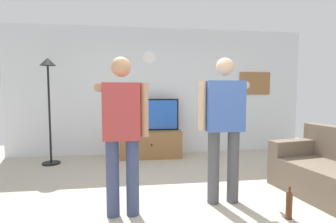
{
  "coord_description": "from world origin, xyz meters",
  "views": [
    {
      "loc": [
        -0.6,
        -2.62,
        1.35
      ],
      "look_at": [
        -0.07,
        1.2,
        1.05
      ],
      "focal_mm": 27.37,
      "sensor_mm": 36.0,
      "label": 1
    }
  ],
  "objects": [
    {
      "name": "person_standing_nearer_lamp",
      "position": [
        -0.72,
        0.14,
        0.97
      ],
      "size": [
        0.57,
        0.78,
        1.71
      ],
      "color": "#384266",
      "rests_on": "ground_plane"
    },
    {
      "name": "ground_plane",
      "position": [
        0.0,
        0.0,
        0.0
      ],
      "size": [
        8.4,
        8.4,
        0.0
      ],
      "primitive_type": "plane",
      "color": "#B2A893"
    },
    {
      "name": "floor_lamp",
      "position": [
        -2.13,
        2.32,
        1.4
      ],
      "size": [
        0.32,
        0.32,
        1.96
      ],
      "color": "black",
      "rests_on": "ground_plane"
    },
    {
      "name": "person_standing_nearer_couch",
      "position": [
        0.48,
        0.31,
        1.0
      ],
      "size": [
        0.63,
        0.78,
        1.75
      ],
      "color": "#4C4C51",
      "rests_on": "ground_plane"
    },
    {
      "name": "television",
      "position": [
        -0.24,
        2.65,
        0.87
      ],
      "size": [
        1.17,
        0.07,
        0.66
      ],
      "color": "black",
      "rests_on": "tv_stand"
    },
    {
      "name": "beverage_bottle",
      "position": [
        1.03,
        -0.2,
        0.15
      ],
      "size": [
        0.07,
        0.07,
        0.35
      ],
      "color": "#592D19",
      "rests_on": "ground_plane"
    },
    {
      "name": "wall_clock",
      "position": [
        -0.24,
        2.89,
        2.08
      ],
      "size": [
        0.27,
        0.03,
        0.27
      ],
      "primitive_type": "cylinder",
      "rotation": [
        1.57,
        0.0,
        0.0
      ],
      "color": "white"
    },
    {
      "name": "framed_picture",
      "position": [
        2.15,
        2.9,
        1.54
      ],
      "size": [
        0.72,
        0.04,
        0.51
      ],
      "primitive_type": "cube",
      "color": "olive"
    },
    {
      "name": "tv_stand",
      "position": [
        -0.24,
        2.6,
        0.27
      ],
      "size": [
        1.24,
        0.55,
        0.55
      ],
      "color": "olive",
      "rests_on": "ground_plane"
    },
    {
      "name": "back_wall",
      "position": [
        0.0,
        2.95,
        1.35
      ],
      "size": [
        6.4,
        0.1,
        2.7
      ],
      "primitive_type": "cube",
      "color": "silver",
      "rests_on": "ground_plane"
    }
  ]
}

